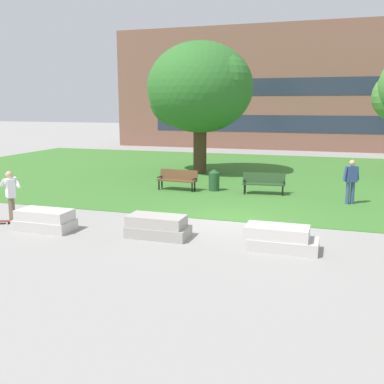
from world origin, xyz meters
name	(u,v)px	position (x,y,z in m)	size (l,w,h in m)	color
ground_plane	(227,221)	(0.00, 0.00, 0.00)	(140.00, 140.00, 0.00)	gray
grass_lawn	(270,176)	(0.00, 10.00, 0.01)	(40.00, 20.00, 0.02)	#3D752D
concrete_block_center	(45,220)	(-5.08, -2.74, 0.31)	(1.80, 0.90, 0.64)	#BCB7B2
concrete_block_left	(157,227)	(-1.50, -2.37, 0.31)	(1.80, 0.90, 0.64)	#9E9991
concrete_block_right	(281,238)	(2.05, -2.45, 0.31)	(1.91, 0.90, 0.64)	#BCB7B2
person_skateboarder	(11,194)	(-6.58, -2.37, 0.98)	(0.90, 0.58, 1.71)	brown
skateboard	(1,221)	(-6.89, -2.57, 0.09)	(1.00, 0.63, 0.14)	maroon
park_bench_near_left	(264,182)	(0.46, 4.88, 0.54)	(1.85, 0.73, 0.90)	#284723
park_bench_near_right	(178,179)	(-3.36, 4.59, 0.54)	(1.83, 0.63, 0.90)	brown
tree_far_left	(199,89)	(-3.93, 9.70, 4.61)	(5.98, 5.69, 7.09)	#42301E
trash_bin	(214,180)	(-1.77, 4.95, 0.50)	(0.49, 0.49, 0.96)	#234C28
person_bystander_near_lawn	(351,179)	(3.93, 3.91, 0.98)	(0.65, 0.50, 1.71)	#384C7A
building_facade_distant	(290,88)	(-0.57, 24.50, 5.12)	(30.91, 1.03, 10.26)	brown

